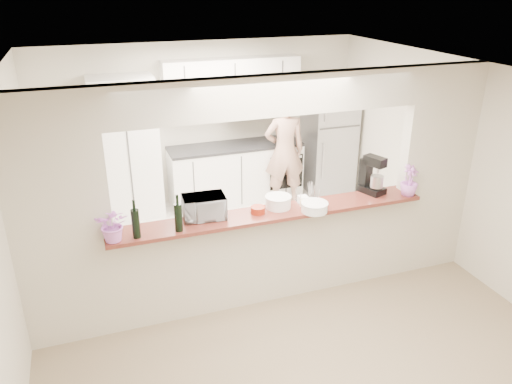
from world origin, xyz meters
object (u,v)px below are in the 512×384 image
person (285,152)px  toaster_oven (204,207)px  refrigerator (328,141)px  stand_mixer (372,176)px

person → toaster_oven: bearing=56.2°
refrigerator → stand_mixer: bearing=-107.3°
refrigerator → stand_mixer: (-0.80, -2.59, 0.43)m
refrigerator → toaster_oven: bearing=-136.6°
refrigerator → stand_mixer: size_ratio=3.93×
toaster_oven → stand_mixer: bearing=3.9°
refrigerator → person: bearing=-159.4°
refrigerator → stand_mixer: 2.74m
refrigerator → toaster_oven: (-2.75, -2.60, 0.36)m
toaster_oven → person: (1.82, 2.25, -0.33)m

